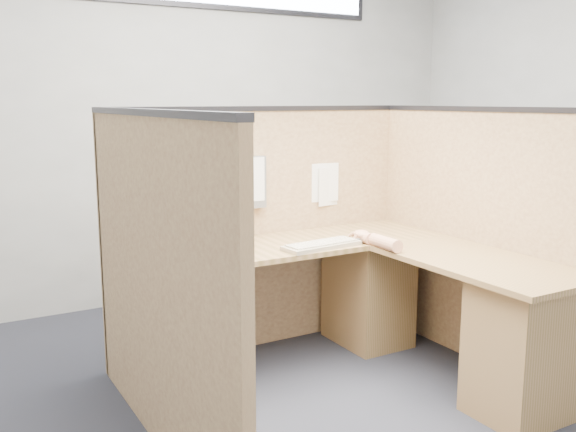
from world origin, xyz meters
TOP-DOWN VIEW (x-y plane):
  - floor at (0.00, 0.00)m, footprint 5.00×5.00m
  - wall_back at (0.00, 2.25)m, footprint 5.00×0.00m
  - cubicle_partitions at (0.00, 0.43)m, footprint 2.06×1.83m
  - l_desk at (0.18, 0.29)m, footprint 1.95×1.75m
  - laptop at (-0.53, 0.75)m, footprint 0.33×0.32m
  - keyboard at (0.11, 0.48)m, footprint 0.49×0.21m
  - mouse at (0.39, 0.48)m, footprint 0.12×0.09m
  - hand_forearm at (0.40, 0.33)m, footprint 0.11×0.39m
  - blue_poster at (-0.83, 0.97)m, footprint 0.17×0.02m
  - american_flag at (-0.71, 0.96)m, footprint 0.22×0.01m
  - file_holder at (-0.14, 0.94)m, footprint 0.25×0.05m
  - paper_left at (0.45, 0.97)m, footprint 0.20×0.02m
  - paper_right at (0.49, 0.97)m, footprint 0.20×0.03m

SIDE VIEW (x-z plane):
  - floor at x=0.00m, z-range 0.00..0.00m
  - l_desk at x=0.18m, z-range 0.03..0.76m
  - keyboard at x=0.11m, z-range 0.73..0.76m
  - mouse at x=0.39m, z-range 0.73..0.78m
  - cubicle_partitions at x=0.00m, z-range 0.00..1.53m
  - hand_forearm at x=0.40m, z-range 0.73..0.81m
  - laptop at x=-0.53m, z-range 0.67..0.89m
  - paper_right at x=0.49m, z-range 0.88..1.13m
  - paper_left at x=0.45m, z-range 0.90..1.16m
  - file_holder at x=-0.14m, z-range 0.91..1.23m
  - american_flag at x=-0.71m, z-range 1.08..1.46m
  - blue_poster at x=-0.83m, z-range 1.26..1.48m
  - wall_back at x=0.00m, z-range -1.10..3.90m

